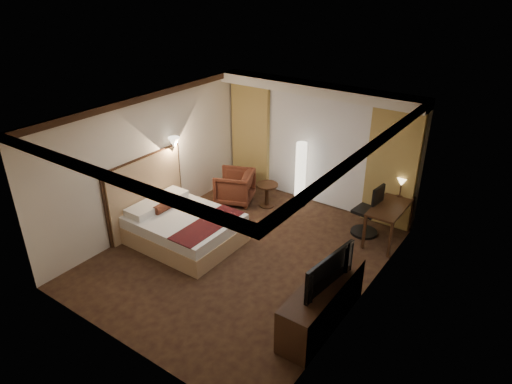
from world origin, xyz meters
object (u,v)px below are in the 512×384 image
Objects in this scene: bed at (185,229)px; side_table at (267,195)px; desk at (388,222)px; television at (323,265)px; armchair at (235,185)px; floor_lamp at (300,174)px; office_chair at (367,209)px; dresser at (322,303)px.

side_table is (0.46, 2.14, -0.02)m from bed.
desk is (2.69, 0.19, 0.11)m from side_table.
bed is at bearing 88.32° from television.
desk reaches higher than side_table.
armchair reaches higher than side_table.
desk reaches higher than bed.
floor_lamp is at bearing 40.06° from side_table.
office_chair is (2.71, 2.28, 0.26)m from bed.
armchair is at bearing 97.73° from bed.
television is (2.71, -2.63, 0.77)m from side_table.
bed reaches higher than side_table.
side_table is at bearing -170.00° from office_chair.
dresser is at bearing -73.38° from office_chair.
armchair reaches higher than bed.
dresser is (0.49, -2.77, -0.19)m from office_chair.
side_table is at bearing 86.40° from armchair.
desk is 2.89m from television.
television is at bearing -73.98° from office_chair.
bed is 1.08× the size of dresser.
armchair is 0.65× the size of desk.
dresser reaches higher than bed.
floor_lamp is 3.81m from dresser.
television reaches higher than office_chair.
bed is at bearing -14.59° from armchair.
bed is 2.19m from side_table.
dresser is 1.65× the size of television.
floor_lamp reaches higher than armchair.
office_chair is at bearing 3.49° from side_table.
armchair is at bearing -166.18° from office_chair.
office_chair is (2.25, 0.14, 0.29)m from side_table.
television is (-0.03, 0.00, 0.68)m from dresser.
floor_lamp is 0.80× the size of dresser.
armchair is at bearing -150.84° from floor_lamp.
armchair is 4.23m from television.
bed is at bearing -102.09° from side_table.
side_table is at bearing 136.19° from dresser.
armchair is at bearing 62.17° from television.
armchair is 1.50m from floor_lamp.
side_table is 0.87m from floor_lamp.
office_chair is (2.97, 0.38, 0.15)m from armchair.
side_table is 3.86m from television.
dresser is 0.68m from television.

